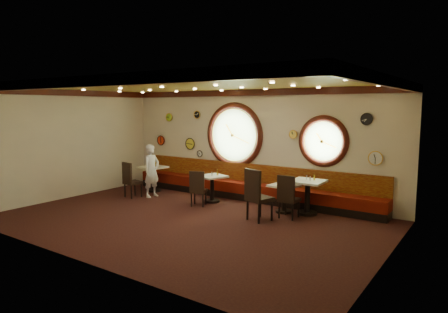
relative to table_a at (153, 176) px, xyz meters
The scene contains 48 objects.
floor 3.69m from the table_a, 33.22° to the right, with size 9.00×6.00×0.00m, color black.
ceiling 4.54m from the table_a, 33.22° to the right, with size 9.00×6.00×0.02m, color gold.
wall_back 3.39m from the table_a, 18.14° to the left, with size 9.00×0.02×3.20m, color beige.
wall_front 5.96m from the table_a, 58.59° to the right, with size 9.00×0.02×3.20m, color beige.
wall_left 2.70m from the table_a, 125.88° to the right, with size 0.02×6.00×3.20m, color beige.
wall_right 7.89m from the table_a, 14.83° to the right, with size 0.02×6.00×3.20m, color beige.
molding_back 4.12m from the table_a, 17.29° to the left, with size 9.00×0.10×0.18m, color #361009.
molding_front 6.37m from the table_a, 58.33° to the right, with size 9.00×0.10×0.18m, color #361009.
molding_left 3.57m from the table_a, 124.93° to the right, with size 0.10×6.00×0.18m, color #361009.
molding_right 8.19m from the table_a, 14.92° to the right, with size 0.10×6.00×0.18m, color #361009.
banquette_base 3.16m from the table_a, 13.27° to the left, with size 8.00×0.55×0.20m, color black.
banquette_seat 3.14m from the table_a, 13.27° to the left, with size 8.00×0.55×0.30m, color #560F07.
banquette_back 3.20m from the table_a, 17.12° to the left, with size 8.00×0.10×0.55m, color #5F0F07.
porthole_left_glass 2.97m from the table_a, 22.08° to the left, with size 1.66×1.66×0.02m, color #A3D27E.
porthole_left_frame 2.96m from the table_a, 21.78° to the left, with size 1.98×1.98×0.18m, color #361009.
porthole_left_ring 2.95m from the table_a, 21.17° to the left, with size 1.61×1.61×0.03m, color gold.
porthole_right_glass 5.50m from the table_a, 10.73° to the left, with size 1.10×1.10×0.02m, color #A3D27E.
porthole_right_frame 5.50m from the table_a, 10.57° to the left, with size 1.38×1.38×0.18m, color #361009.
porthole_right_ring 5.49m from the table_a, 10.25° to the left, with size 1.09×1.09×0.03m, color gold.
wall_clock_0 6.70m from the table_a, ahead, with size 0.28×0.28×0.03m, color black.
wall_clock_1 6.74m from the table_a, ahead, with size 0.34×0.34×0.03m, color white.
wall_clock_2 2.08m from the table_a, 98.68° to the left, with size 0.26×0.26×0.03m, color #8ACE29.
wall_clock_3 1.65m from the table_a, 39.78° to the left, with size 0.20×0.20×0.03m, color silver.
wall_clock_4 1.52m from the table_a, 119.65° to the left, with size 0.32×0.32×0.03m, color red.
wall_clock_5 2.41m from the table_a, 42.35° to the left, with size 0.24×0.24×0.03m, color black.
wall_clock_6 1.57m from the table_a, 51.88° to the left, with size 0.36×0.36×0.03m, color yellow.
wall_clock_7 4.73m from the table_a, 12.30° to the left, with size 0.22×0.22×0.03m, color #F3DA51.
table_a is the anchor object (origin of this frame).
table_b 2.43m from the table_a, ahead, with size 0.88×0.88×0.77m.
table_c 4.62m from the table_a, ahead, with size 0.73×0.73×0.72m.
table_d 5.19m from the table_a, ahead, with size 0.82×0.82×0.87m.
chair_a 1.08m from the table_a, 85.00° to the right, with size 0.52×0.52×0.66m.
chair_b 2.53m from the table_a, 17.39° to the right, with size 0.54×0.54×0.61m.
chair_c 4.56m from the table_a, 13.79° to the right, with size 0.66×0.66×0.77m.
chair_d 4.97m from the table_a, ahead, with size 0.45×0.45×0.66m.
condiment_a_salt 0.35m from the table_a, 148.15° to the left, with size 0.03×0.03×0.09m, color silver.
condiment_b_salt 2.38m from the table_a, ahead, with size 0.03×0.03×0.09m, color silver.
condiment_c_salt 4.56m from the table_a, ahead, with size 0.04×0.04×0.10m, color silver.
condiment_d_salt 5.14m from the table_a, ahead, with size 0.04×0.04×0.11m, color silver.
condiment_a_pepper 0.36m from the table_a, 90.88° to the right, with size 0.04×0.04×0.11m, color silver.
condiment_b_pepper 2.47m from the table_a, ahead, with size 0.04×0.04×0.11m, color silver.
condiment_c_pepper 4.66m from the table_a, ahead, with size 0.04×0.04×0.10m, color silver.
condiment_d_pepper 5.27m from the table_a, ahead, with size 0.04×0.04×0.11m, color silver.
condiment_a_bottle 0.39m from the table_a, 35.85° to the left, with size 0.05×0.05×0.17m, color gold.
condiment_b_bottle 2.55m from the table_a, ahead, with size 0.05×0.05×0.17m, color gold.
condiment_c_bottle 4.74m from the table_a, ahead, with size 0.04×0.04×0.14m, color gold.
condiment_d_bottle 5.34m from the table_a, ahead, with size 0.04×0.04×0.14m, color gold.
waiter 0.85m from the table_a, 48.54° to the right, with size 0.58×0.38×1.58m, color white.
Camera 1 is at (5.97, -7.12, 2.69)m, focal length 32.00 mm.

